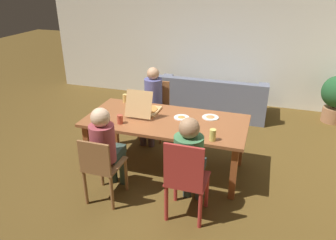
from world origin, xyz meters
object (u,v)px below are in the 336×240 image
at_px(plate_0, 182,117).
at_px(drinking_glass_2, 125,98).
at_px(person_1, 106,144).
at_px(chair_1, 101,167).
at_px(chair_0, 156,107).
at_px(drinking_glass_0, 120,119).
at_px(dining_table, 166,125).
at_px(person_2, 190,157).
at_px(couch, 210,100).
at_px(person_0, 152,99).
at_px(plate_1, 210,117).
at_px(drinking_glass_1, 213,135).
at_px(chair_2, 186,179).
at_px(potted_plant, 336,96).
at_px(pizza_box_0, 145,109).

relative_size(plate_0, drinking_glass_2, 1.65).
bearing_deg(person_1, chair_1, -90.00).
height_order(chair_0, drinking_glass_0, chair_0).
xyz_separation_m(chair_0, person_1, (0.00, -1.74, 0.20)).
height_order(dining_table, plate_0, plate_0).
height_order(person_2, couch, person_2).
xyz_separation_m(person_0, person_2, (1.03, -1.58, 0.01)).
height_order(plate_1, drinking_glass_1, drinking_glass_1).
xyz_separation_m(drinking_glass_0, drinking_glass_2, (-0.26, 0.72, 0.00)).
distance_m(dining_table, plate_0, 0.24).
relative_size(person_0, drinking_glass_0, 10.24).
bearing_deg(drinking_glass_1, dining_table, 150.69).
distance_m(chair_0, couch, 1.43).
xyz_separation_m(dining_table, person_2, (0.53, -0.79, 0.05)).
distance_m(chair_1, person_1, 0.27).
height_order(person_2, drinking_glass_1, person_2).
distance_m(dining_table, drinking_glass_1, 0.83).
bearing_deg(plate_0, chair_0, 129.17).
bearing_deg(chair_1, plate_1, 48.29).
relative_size(chair_2, drinking_glass_2, 7.91).
xyz_separation_m(dining_table, chair_2, (0.53, -0.95, -0.14)).
bearing_deg(couch, drinking_glass_0, -106.79).
bearing_deg(plate_1, potted_plant, 49.12).
distance_m(dining_table, person_2, 0.96).
relative_size(drinking_glass_1, potted_plant, 0.16).
bearing_deg(plate_0, dining_table, -148.76).
distance_m(chair_0, drinking_glass_0, 1.29).
height_order(chair_1, pizza_box_0, pizza_box_0).
distance_m(dining_table, drinking_glass_2, 0.91).
height_order(chair_1, drinking_glass_1, drinking_glass_1).
height_order(plate_0, potted_plant, potted_plant).
distance_m(person_0, plate_1, 1.19).
xyz_separation_m(plate_0, couch, (0.02, 2.06, -0.50)).
xyz_separation_m(chair_0, chair_2, (1.03, -1.90, 0.03)).
distance_m(person_1, person_2, 1.03).
xyz_separation_m(person_0, plate_1, (1.06, -0.55, 0.06)).
distance_m(person_2, plate_1, 1.04).
xyz_separation_m(person_0, person_1, (-0.00, -1.58, 0.00)).
relative_size(dining_table, couch, 1.00).
relative_size(person_1, person_2, 0.99).
height_order(dining_table, potted_plant, potted_plant).
bearing_deg(drinking_glass_1, plate_1, 102.85).
relative_size(chair_0, pizza_box_0, 1.86).
height_order(chair_0, person_0, person_0).
xyz_separation_m(chair_0, pizza_box_0, (0.13, -0.81, 0.30)).
xyz_separation_m(pizza_box_0, drinking_glass_1, (1.07, -0.54, 0.02)).
height_order(chair_1, plate_0, chair_1).
relative_size(chair_2, person_2, 0.82).
bearing_deg(person_1, drinking_glass_0, 94.89).
distance_m(pizza_box_0, drinking_glass_2, 0.52).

